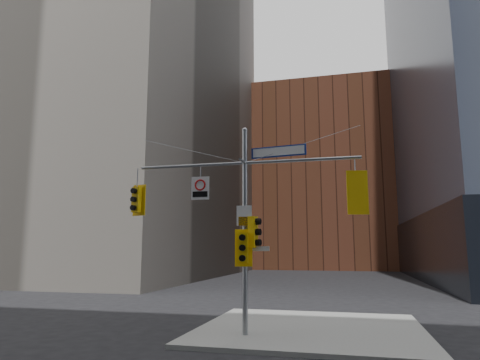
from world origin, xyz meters
The scene contains 13 objects.
ground centered at (0.00, 0.00, 0.00)m, with size 160.00×160.00×0.00m, color black.
sidewalk_corner centered at (2.00, 4.00, 0.07)m, with size 8.00×8.00×0.15m, color gray.
brick_midrise centered at (0.00, 58.00, 14.00)m, with size 26.00×20.00×28.00m, color brown.
signal_assembly centered at (0.00, 1.99, 4.42)m, with size 8.00×0.80×7.30m.
traffic_light_west_arm centered at (-4.18, 2.01, 4.80)m, with size 0.56×0.50×1.17m.
traffic_light_east_arm centered at (3.77, 1.99, 4.80)m, with size 0.68×0.62×1.44m.
traffic_light_pole_side centered at (0.32, 1.99, 3.55)m, with size 0.45×0.39×1.07m.
traffic_light_pole_front centered at (0.00, 1.73, 3.02)m, with size 0.60×0.51×1.26m.
street_sign_blade centered at (1.21, 2.00, 6.35)m, with size 1.97×0.31×0.39m.
regulatory_sign_arm centered at (-1.65, 1.97, 5.18)m, with size 0.67×0.07×0.84m.
regulatory_sign_pole centered at (0.00, 1.88, 4.10)m, with size 0.53×0.04×0.70m.
street_blade_ew centered at (0.45, 2.00, 2.99)m, with size 0.81×0.11×0.16m.
street_blade_ns centered at (0.00, 2.45, 2.82)m, with size 0.13×0.80×0.16m.
Camera 1 is at (3.48, -12.48, 3.00)m, focal length 32.00 mm.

